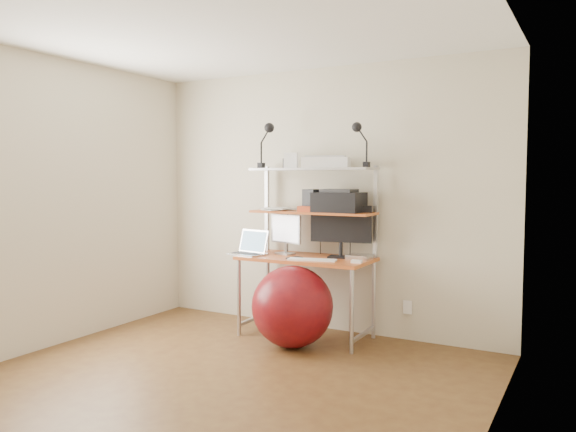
# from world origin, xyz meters

# --- Properties ---
(room) EXTENTS (3.60, 3.60, 3.60)m
(room) POSITION_xyz_m (0.00, 0.00, 1.25)
(room) COLOR brown
(room) RESTS_ON ground
(computer_desk) EXTENTS (1.20, 0.60, 1.57)m
(computer_desk) POSITION_xyz_m (0.00, 1.50, 0.96)
(computer_desk) COLOR #C06125
(computer_desk) RESTS_ON ground
(desktop) EXTENTS (1.20, 0.60, 0.00)m
(desktop) POSITION_xyz_m (0.00, 1.44, 0.74)
(desktop) COLOR #C06125
(desktop) RESTS_ON computer_desk
(mid_shelf) EXTENTS (1.18, 0.34, 0.00)m
(mid_shelf) POSITION_xyz_m (0.00, 1.57, 1.15)
(mid_shelf) COLOR #C06125
(mid_shelf) RESTS_ON computer_desk
(top_shelf) EXTENTS (1.18, 0.34, 0.00)m
(top_shelf) POSITION_xyz_m (0.00, 1.57, 1.55)
(top_shelf) COLOR #B2B2B7
(top_shelf) RESTS_ON computer_desk
(floor) EXTENTS (3.60, 3.60, 0.00)m
(floor) POSITION_xyz_m (0.00, 0.00, 0.00)
(floor) COLOR brown
(floor) RESTS_ON ground
(wall_outlet) EXTENTS (0.08, 0.01, 0.12)m
(wall_outlet) POSITION_xyz_m (0.85, 1.79, 0.30)
(wall_outlet) COLOR white
(wall_outlet) RESTS_ON room
(monitor_silver) EXTENTS (0.35, 0.16, 0.40)m
(monitor_silver) POSITION_xyz_m (-0.25, 1.52, 0.95)
(monitor_silver) COLOR #BABBBF
(monitor_silver) RESTS_ON desktop
(monitor_black) EXTENTS (0.56, 0.19, 0.56)m
(monitor_black) POSITION_xyz_m (0.29, 1.56, 1.02)
(monitor_black) COLOR black
(monitor_black) RESTS_ON desktop
(laptop) EXTENTS (0.37, 0.32, 0.29)m
(laptop) POSITION_xyz_m (-0.53, 1.33, 0.79)
(laptop) COLOR silver
(laptop) RESTS_ON desktop
(keyboard) EXTENTS (0.44, 0.21, 0.01)m
(keyboard) POSITION_xyz_m (0.14, 1.28, 0.75)
(keyboard) COLOR white
(keyboard) RESTS_ON desktop
(mouse) EXTENTS (0.10, 0.07, 0.02)m
(mouse) POSITION_xyz_m (0.54, 1.33, 0.75)
(mouse) COLOR white
(mouse) RESTS_ON desktop
(mac_mini) EXTENTS (0.21, 0.21, 0.04)m
(mac_mini) POSITION_xyz_m (0.47, 1.57, 0.76)
(mac_mini) COLOR silver
(mac_mini) RESTS_ON desktop
(phone) EXTENTS (0.12, 0.16, 0.01)m
(phone) POSITION_xyz_m (-0.05, 1.30, 0.75)
(phone) COLOR black
(phone) RESTS_ON desktop
(printer) EXTENTS (0.44, 0.30, 0.21)m
(printer) POSITION_xyz_m (0.27, 1.56, 1.25)
(printer) COLOR black
(printer) RESTS_ON mid_shelf
(nas_cube) EXTENTS (0.17, 0.17, 0.20)m
(nas_cube) POSITION_xyz_m (0.01, 1.54, 1.25)
(nas_cube) COLOR black
(nas_cube) RESTS_ON mid_shelf
(red_box) EXTENTS (0.19, 0.13, 0.05)m
(red_box) POSITION_xyz_m (0.01, 1.48, 1.18)
(red_box) COLOR #BA411D
(red_box) RESTS_ON mid_shelf
(scanner) EXTENTS (0.48, 0.38, 0.11)m
(scanner) POSITION_xyz_m (0.14, 1.58, 1.60)
(scanner) COLOR white
(scanner) RESTS_ON top_shelf
(box_white) EXTENTS (0.15, 0.14, 0.14)m
(box_white) POSITION_xyz_m (-0.21, 1.53, 1.62)
(box_white) COLOR white
(box_white) RESTS_ON top_shelf
(box_grey) EXTENTS (0.11, 0.11, 0.09)m
(box_grey) POSITION_xyz_m (-0.28, 1.61, 1.60)
(box_grey) COLOR #2D2D2F
(box_grey) RESTS_ON top_shelf
(clip_lamp_left) EXTENTS (0.17, 0.09, 0.43)m
(clip_lamp_left) POSITION_xyz_m (-0.44, 1.50, 1.86)
(clip_lamp_left) COLOR black
(clip_lamp_left) RESTS_ON top_shelf
(clip_lamp_right) EXTENTS (0.16, 0.09, 0.39)m
(clip_lamp_right) POSITION_xyz_m (0.47, 1.53, 1.84)
(clip_lamp_right) COLOR black
(clip_lamp_right) RESTS_ON top_shelf
(exercise_ball) EXTENTS (0.70, 0.70, 0.70)m
(exercise_ball) POSITION_xyz_m (0.04, 1.11, 0.35)
(exercise_ball) COLOR maroon
(exercise_ball) RESTS_ON floor
(paper_stack) EXTENTS (0.36, 0.41, 0.02)m
(paper_stack) POSITION_xyz_m (-0.38, 1.57, 1.16)
(paper_stack) COLOR white
(paper_stack) RESTS_ON mid_shelf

